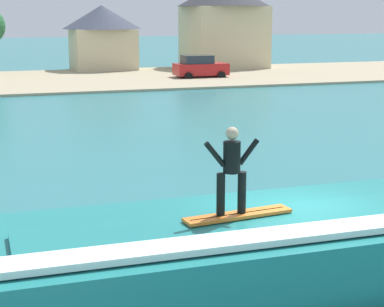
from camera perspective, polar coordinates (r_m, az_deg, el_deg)
ground_plane at (r=13.77m, az=9.02°, el=-9.63°), size 260.00×260.00×0.00m
wave_crest at (r=12.81m, az=5.78°, el=-8.18°), size 10.88×3.84×1.36m
surfboard at (r=12.26m, az=4.05°, el=-5.39°), size 2.18×0.65×0.06m
surfer at (r=11.97m, az=3.50°, el=-1.11°), size 1.08×0.32×1.65m
shoreline_bank at (r=50.48m, az=-11.54°, el=6.30°), size 120.00×16.75×0.16m
car_far_shore at (r=51.19m, az=0.70°, el=7.60°), size 4.11×2.23×1.86m
house_gabled_white at (r=60.98m, az=2.78°, el=11.59°), size 8.54×8.54×7.97m
house_small_cottage at (r=59.22m, az=-7.87°, el=10.31°), size 6.97×6.97×5.74m
tree_short_bushy at (r=58.32m, az=1.77°, el=11.66°), size 2.54×2.54×5.88m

